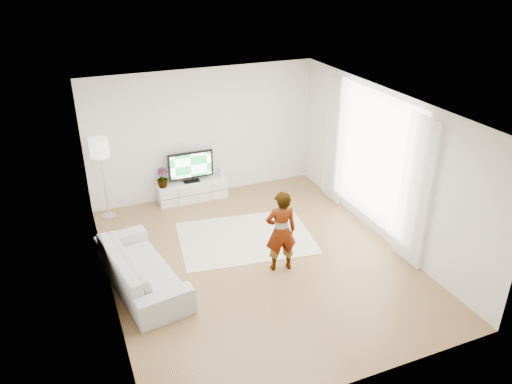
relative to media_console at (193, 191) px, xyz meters
name	(u,v)px	position (x,y,z in m)	size (l,w,h in m)	color
floor	(258,261)	(0.39, -2.76, -0.21)	(6.00, 6.00, 0.00)	#A77F4B
ceiling	(258,107)	(0.39, -2.76, 2.59)	(6.00, 6.00, 0.00)	white
wall_left	(101,218)	(-2.11, -2.76, 1.19)	(0.02, 6.00, 2.80)	silver
wall_right	(385,167)	(2.89, -2.76, 1.19)	(0.02, 6.00, 2.80)	silver
wall_back	(204,133)	(0.39, 0.24, 1.19)	(5.00, 0.02, 2.80)	silver
wall_front	(359,294)	(0.39, -5.76, 1.19)	(5.00, 0.02, 2.80)	silver
window	(374,158)	(2.87, -2.46, 1.24)	(0.01, 2.60, 2.50)	white
curtain_near	(415,192)	(2.79, -3.76, 1.14)	(0.04, 0.70, 2.60)	white
curtain_far	(334,142)	(2.79, -1.16, 1.14)	(0.04, 0.70, 2.60)	white
media_console	(193,191)	(0.00, 0.00, 0.00)	(1.49, 0.43, 0.42)	silver
television	(191,166)	(0.00, 0.03, 0.58)	(0.98, 0.19, 0.68)	black
game_console	(220,173)	(0.65, 0.00, 0.32)	(0.09, 0.17, 0.22)	white
potted_plant	(162,178)	(-0.63, 0.00, 0.42)	(0.24, 0.24, 0.42)	#3F7238
rug	(245,238)	(0.47, -1.96, -0.20)	(2.47, 1.78, 0.01)	beige
player	(281,231)	(0.65, -3.13, 0.53)	(0.53, 0.35, 1.46)	#334772
sofa	(141,268)	(-1.62, -2.68, 0.12)	(2.28, 0.89, 0.67)	beige
floor_lamp	(100,151)	(-1.81, -0.06, 1.21)	(0.37, 0.37, 1.68)	silver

